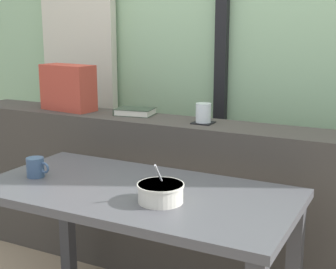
% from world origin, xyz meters
% --- Properties ---
extents(outdoor_backdrop, '(4.80, 0.08, 2.80)m').
position_xyz_m(outdoor_backdrop, '(0.00, 1.11, 1.40)').
color(outdoor_backdrop, '#9EC699').
rests_on(outdoor_backdrop, ground).
extents(curtain_left_panel, '(0.56, 0.06, 2.50)m').
position_xyz_m(curtain_left_panel, '(-1.03, 1.01, 1.25)').
color(curtain_left_panel, beige).
rests_on(curtain_left_panel, ground).
extents(window_divider_post, '(0.07, 0.05, 2.60)m').
position_xyz_m(window_divider_post, '(-0.03, 1.04, 1.30)').
color(window_divider_post, black).
rests_on(window_divider_post, ground).
extents(dark_console_ledge, '(2.80, 0.29, 0.86)m').
position_xyz_m(dark_console_ledge, '(0.00, 0.55, 0.43)').
color(dark_console_ledge, '#423D38').
rests_on(dark_console_ledge, ground).
extents(breakfast_table, '(1.28, 0.65, 0.69)m').
position_xyz_m(breakfast_table, '(0.04, -0.06, 0.59)').
color(breakfast_table, '#414145').
rests_on(breakfast_table, ground).
extents(coaster_square, '(0.10, 0.10, 0.00)m').
position_xyz_m(coaster_square, '(0.07, 0.55, 0.86)').
color(coaster_square, black).
rests_on(coaster_square, dark_console_ledge).
extents(juice_glass, '(0.08, 0.08, 0.10)m').
position_xyz_m(juice_glass, '(0.07, 0.55, 0.90)').
color(juice_glass, white).
rests_on(juice_glass, coaster_square).
extents(closed_book, '(0.22, 0.17, 0.04)m').
position_xyz_m(closed_book, '(-0.35, 0.59, 0.87)').
color(closed_book, '#334233').
rests_on(closed_book, dark_console_ledge).
extents(throw_pillow, '(0.33, 0.18, 0.26)m').
position_xyz_m(throw_pillow, '(-0.77, 0.55, 0.99)').
color(throw_pillow, '#B74233').
rests_on(throw_pillow, dark_console_ledge).
extents(soup_bowl, '(0.18, 0.18, 0.15)m').
position_xyz_m(soup_bowl, '(0.20, -0.14, 0.73)').
color(soup_bowl, silver).
rests_on(soup_bowl, breakfast_table).
extents(ceramic_mug, '(0.11, 0.08, 0.08)m').
position_xyz_m(ceramic_mug, '(-0.43, -0.12, 0.74)').
color(ceramic_mug, '#3D567A').
rests_on(ceramic_mug, breakfast_table).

